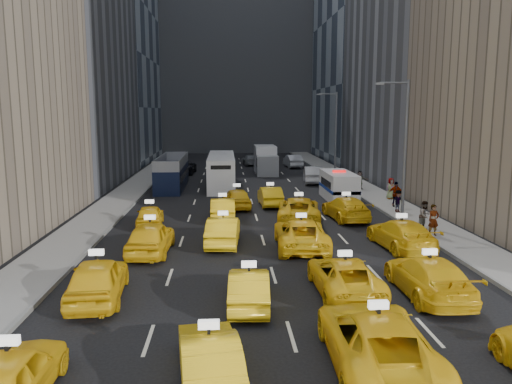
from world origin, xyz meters
TOP-DOWN VIEW (x-y plane):
  - ground at (0.00, 0.00)m, footprint 160.00×160.00m
  - sidewalk_west at (-10.50, 25.00)m, footprint 3.00×90.00m
  - sidewalk_east at (10.50, 25.00)m, footprint 3.00×90.00m
  - curb_west at (-9.05, 25.00)m, footprint 0.15×90.00m
  - curb_east at (9.05, 25.00)m, footprint 0.15×90.00m
  - building_west_far at (-20.50, 54.00)m, footprint 16.00×22.00m
  - building_backdrop at (0.00, 72.00)m, footprint 30.00×12.00m
  - streetlight_near at (9.18, 12.00)m, footprint 2.15×0.22m
  - streetlight_far at (9.18, 32.00)m, footprint 2.15×0.22m
  - taxi_0 at (-7.28, -7.31)m, footprint 1.77×4.26m
  - taxi_1 at (-2.51, -6.63)m, footprint 2.01×4.44m
  - taxi_2 at (2.10, -6.09)m, footprint 2.92×5.93m
  - taxi_4 at (-6.90, -0.46)m, footprint 2.32×4.95m
  - taxi_5 at (-1.23, -1.40)m, footprint 1.64×4.20m
  - taxi_6 at (2.57, -0.31)m, footprint 2.36×5.01m
  - taxi_7 at (5.73, -0.83)m, footprint 2.17×5.31m
  - taxi_8 at (-5.82, 5.68)m, footprint 2.15×4.92m
  - taxi_9 at (-2.19, 7.13)m, footprint 1.93×4.72m
  - taxi_10 at (1.84, 6.17)m, footprint 2.84×5.69m
  - taxi_11 at (7.02, 5.83)m, footprint 2.59×5.44m
  - taxi_12 at (-6.74, 11.72)m, footprint 1.92×4.09m
  - taxi_13 at (-2.24, 13.35)m, footprint 1.57×4.43m
  - taxi_14 at (2.66, 12.52)m, footprint 3.39×6.04m
  - taxi_15 at (5.87, 13.03)m, footprint 2.61×5.35m
  - taxi_16 at (-1.22, 17.39)m, footprint 2.26×4.54m
  - taxi_17 at (1.32, 18.23)m, footprint 1.71×4.42m
  - nypd_van at (7.07, 20.41)m, footprint 2.70×5.76m
  - double_decker at (-7.00, 27.67)m, footprint 3.07×10.18m
  - city_bus at (-2.43, 28.24)m, footprint 3.10×11.67m
  - box_truck at (2.57, 37.92)m, footprint 2.62×6.94m
  - misc_car_0 at (6.67, 29.92)m, footprint 2.31×5.23m
  - misc_car_1 at (-6.85, 38.39)m, footprint 2.91×5.70m
  - misc_car_2 at (1.27, 47.03)m, footprint 2.51×4.90m
  - misc_car_3 at (-2.94, 43.87)m, footprint 1.90×4.53m
  - misc_car_4 at (6.55, 44.09)m, footprint 2.09×5.04m
  - pedestrian_0 at (9.58, 7.82)m, footprint 0.71×0.53m
  - pedestrian_1 at (9.64, 9.20)m, footprint 0.95×0.77m
  - pedestrian_2 at (9.89, 14.48)m, footprint 1.07×0.66m
  - pedestrian_3 at (10.39, 16.49)m, footprint 1.16×0.71m
  - pedestrian_4 at (11.09, 19.65)m, footprint 0.89×0.59m
  - pedestrian_5 at (9.98, 24.78)m, footprint 1.55×0.54m

SIDE VIEW (x-z plane):
  - ground at x=0.00m, z-range 0.00..0.00m
  - sidewalk_west at x=-10.50m, z-range 0.00..0.15m
  - sidewalk_east at x=10.50m, z-range 0.00..0.15m
  - curb_west at x=-9.05m, z-range 0.00..0.18m
  - curb_east at x=9.05m, z-range 0.00..0.18m
  - taxi_12 at x=-6.74m, z-range 0.00..1.35m
  - taxi_5 at x=-1.23m, z-range 0.00..1.36m
  - misc_car_2 at x=1.27m, z-range 0.00..1.36m
  - taxi_6 at x=2.57m, z-range 0.00..1.38m
  - taxi_1 at x=-2.51m, z-range 0.00..1.41m
  - taxi_17 at x=1.32m, z-range 0.00..1.44m
  - taxi_0 at x=-7.28m, z-range 0.00..1.44m
  - taxi_13 at x=-2.24m, z-range 0.00..1.46m
  - taxi_16 at x=-1.22m, z-range 0.00..1.49m
  - taxi_15 at x=5.87m, z-range 0.00..1.50m
  - taxi_9 at x=-2.19m, z-range 0.00..1.52m
  - taxi_11 at x=7.02m, z-range 0.00..1.53m
  - misc_car_3 at x=-2.94m, z-range 0.00..1.53m
  - taxi_7 at x=5.73m, z-range 0.00..1.54m
  - misc_car_1 at x=-6.85m, z-range 0.00..1.54m
  - taxi_10 at x=1.84m, z-range 0.00..1.55m
  - taxi_14 at x=2.66m, z-range 0.00..1.59m
  - taxi_2 at x=2.10m, z-range 0.00..1.62m
  - misc_car_4 at x=6.55m, z-range 0.00..1.62m
  - taxi_4 at x=-6.90m, z-range 0.00..1.64m
  - taxi_8 at x=-5.82m, z-range 0.00..1.65m
  - misc_car_0 at x=6.67m, z-range 0.00..1.67m
  - pedestrian_2 at x=9.89m, z-range 0.15..1.69m
  - pedestrian_5 at x=9.98m, z-range 0.15..1.80m
  - pedestrian_4 at x=11.09m, z-range 0.15..1.84m
  - pedestrian_1 at x=9.64m, z-range 0.15..1.88m
  - pedestrian_0 at x=9.58m, z-range 0.15..1.93m
  - pedestrian_3 at x=10.39m, z-range 0.15..1.99m
  - nypd_van at x=7.07m, z-range -0.11..2.28m
  - double_decker at x=-7.00m, z-range -0.02..2.90m
  - city_bus at x=-2.43m, z-range -0.02..2.97m
  - box_truck at x=2.57m, z-range -0.03..3.11m
  - streetlight_near at x=9.18m, z-range 0.42..9.42m
  - streetlight_far at x=9.18m, z-range 0.42..9.42m
  - building_backdrop at x=0.00m, z-range 0.00..40.00m
  - building_west_far at x=-20.50m, z-range 0.00..42.00m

